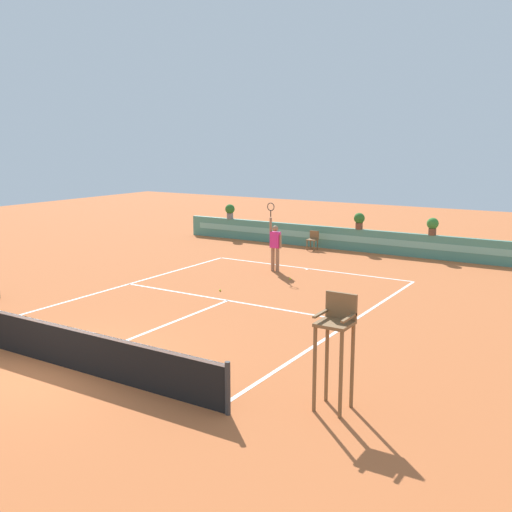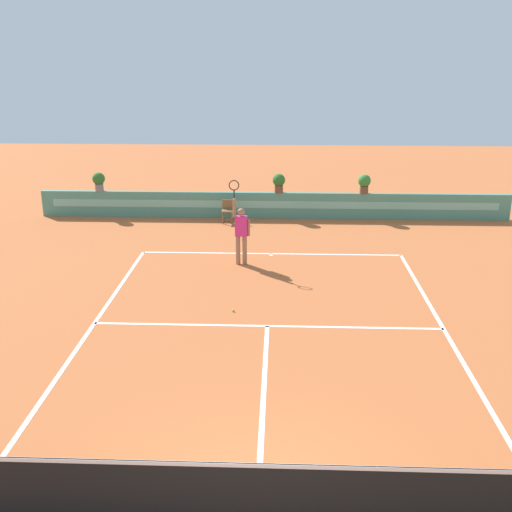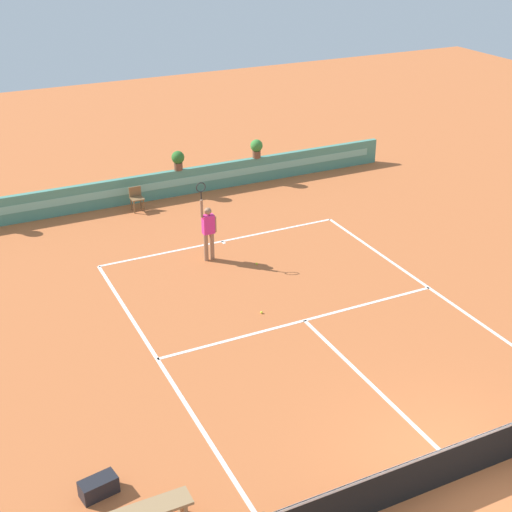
{
  "view_description": "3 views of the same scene",
  "coord_description": "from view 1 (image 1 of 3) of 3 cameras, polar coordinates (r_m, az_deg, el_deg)",
  "views": [
    {
      "loc": [
        10.06,
        -8.14,
        4.82
      ],
      "look_at": [
        -0.35,
        8.62,
        1.0
      ],
      "focal_mm": 41.6,
      "sensor_mm": 36.0,
      "label": 1
    },
    {
      "loc": [
        0.27,
        -6.96,
        6.16
      ],
      "look_at": [
        -0.35,
        8.62,
        1.0
      ],
      "focal_mm": 43.64,
      "sensor_mm": 36.0,
      "label": 2
    },
    {
      "loc": [
        -8.32,
        -7.76,
        10.05
      ],
      "look_at": [
        -0.35,
        8.62,
        1.0
      ],
      "focal_mm": 50.54,
      "sensor_mm": 36.0,
      "label": 3
    }
  ],
  "objects": [
    {
      "name": "ground_plane",
      "position": [
        18.01,
        -3.46,
        -4.59
      ],
      "size": [
        60.0,
        60.0,
        0.0
      ],
      "primitive_type": "plane",
      "color": "#BC6033"
    },
    {
      "name": "court_lines",
      "position": [
        18.58,
        -2.18,
        -4.08
      ],
      "size": [
        8.32,
        11.94,
        0.01
      ],
      "color": "white",
      "rests_on": "ground"
    },
    {
      "name": "net",
      "position": [
        13.64,
        -18.34,
        -8.03
      ],
      "size": [
        8.92,
        0.1,
        1.0
      ],
      "color": "#333333",
      "rests_on": "ground"
    },
    {
      "name": "back_wall_barrier",
      "position": [
        26.86,
        9.43,
        1.55
      ],
      "size": [
        18.0,
        0.21,
        1.0
      ],
      "color": "#4C8E7A",
      "rests_on": "ground"
    },
    {
      "name": "umpire_chair",
      "position": [
        10.85,
        7.68,
        -7.82
      ],
      "size": [
        0.6,
        0.6,
        2.14
      ],
      "color": "brown",
      "rests_on": "ground"
    },
    {
      "name": "ball_kid_chair",
      "position": [
        26.9,
        5.5,
        1.61
      ],
      "size": [
        0.44,
        0.44,
        0.85
      ],
      "color": "brown",
      "rests_on": "ground"
    },
    {
      "name": "tennis_player",
      "position": [
        22.24,
        1.85,
        1.19
      ],
      "size": [
        0.62,
        0.22,
        2.58
      ],
      "color": "#9E7051",
      "rests_on": "ground"
    },
    {
      "name": "tennis_ball_near_baseline",
      "position": [
        19.45,
        -3.47,
        -3.31
      ],
      "size": [
        0.07,
        0.07,
        0.07
      ],
      "primitive_type": "sphere",
      "color": "#CCE033",
      "rests_on": "ground"
    },
    {
      "name": "tennis_ball_mid_court",
      "position": [
        21.06,
        3.29,
        -2.2
      ],
      "size": [
        0.07,
        0.07,
        0.07
      ],
      "primitive_type": "sphere",
      "color": "#CCE033",
      "rests_on": "ground"
    },
    {
      "name": "potted_plant_far_left",
      "position": [
        29.92,
        -2.52,
        4.4
      ],
      "size": [
        0.48,
        0.48,
        0.72
      ],
      "color": "gray",
      "rests_on": "back_wall_barrier"
    },
    {
      "name": "potted_plant_centre",
      "position": [
        26.66,
        9.9,
        3.45
      ],
      "size": [
        0.48,
        0.48,
        0.72
      ],
      "color": "brown",
      "rests_on": "back_wall_barrier"
    },
    {
      "name": "potted_plant_right",
      "position": [
        25.64,
        16.62,
        2.86
      ],
      "size": [
        0.48,
        0.48,
        0.72
      ],
      "color": "brown",
      "rests_on": "back_wall_barrier"
    }
  ]
}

